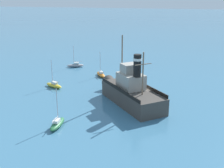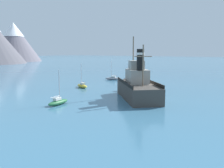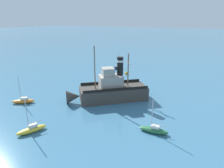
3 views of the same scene
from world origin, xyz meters
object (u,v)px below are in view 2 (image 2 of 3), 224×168
(sailboat_yellow, at_px, (82,86))
(old_tugboat, at_px, (137,87))
(sailboat_green, at_px, (58,102))
(sailboat_grey, at_px, (113,78))
(sailboat_orange, at_px, (128,83))

(sailboat_yellow, bearing_deg, old_tugboat, -103.79)
(sailboat_green, bearing_deg, sailboat_yellow, 28.56)
(old_tugboat, distance_m, sailboat_grey, 24.63)
(old_tugboat, height_order, sailboat_grey, old_tugboat)
(sailboat_yellow, distance_m, sailboat_grey, 14.70)
(sailboat_yellow, distance_m, sailboat_green, 15.89)
(sailboat_yellow, bearing_deg, sailboat_grey, 8.17)
(sailboat_orange, bearing_deg, old_tugboat, -145.13)
(old_tugboat, bearing_deg, sailboat_green, 146.27)
(sailboat_orange, xyz_separation_m, sailboat_grey, (5.56, 7.87, 0.00))
(old_tugboat, xyz_separation_m, sailboat_grey, (18.12, 16.62, -1.40))
(sailboat_green, bearing_deg, sailboat_grey, 18.76)
(sailboat_orange, distance_m, sailboat_green, 23.02)
(sailboat_orange, xyz_separation_m, sailboat_green, (-22.94, -1.81, 0.00))
(old_tugboat, height_order, sailboat_yellow, old_tugboat)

